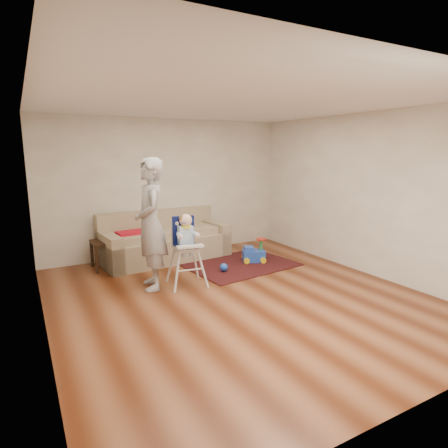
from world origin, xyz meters
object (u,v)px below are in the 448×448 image
side_table (107,254)px  adult (151,224)px  toy_ball (224,267)px  sofa (166,236)px  high_chair (186,251)px  ride_on_toy (254,250)px

side_table → adult: (0.40, -1.33, 0.74)m
toy_ball → sofa: bearing=115.9°
side_table → high_chair: high_chair is taller
sofa → toy_ball: bearing=-69.6°
sofa → high_chair: size_ratio=2.19×
toy_ball → adult: (-1.31, -0.11, 0.90)m
high_chair → sofa: bearing=89.7°
toy_ball → adult: 1.60m
sofa → toy_ball: (0.60, -1.23, -0.38)m
sofa → adult: (-0.72, -1.35, 0.52)m
side_table → high_chair: 1.76m
sofa → ride_on_toy: (1.38, -0.98, -0.23)m
ride_on_toy → high_chair: size_ratio=0.40×
adult → high_chair: bearing=83.0°
ride_on_toy → high_chair: 1.70m
side_table → toy_ball: bearing=-35.3°
ride_on_toy → high_chair: bearing=-139.6°
side_table → adult: adult is taller
high_chair → adult: adult is taller
ride_on_toy → sofa: bearing=167.1°
side_table → ride_on_toy: side_table is taller
high_chair → adult: (-0.50, 0.15, 0.44)m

